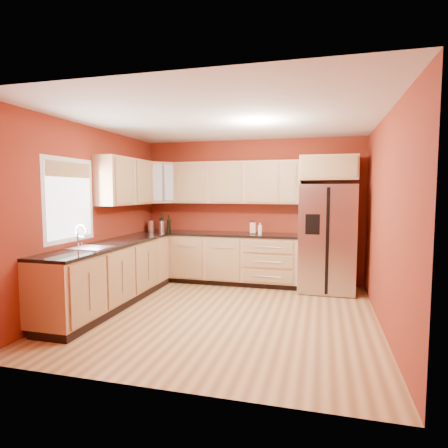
{
  "coord_description": "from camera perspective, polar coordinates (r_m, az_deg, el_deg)",
  "views": [
    {
      "loc": [
        1.27,
        -4.78,
        1.67
      ],
      "look_at": [
        -0.23,
        0.9,
        1.15
      ],
      "focal_mm": 30.0,
      "sensor_mm": 36.0,
      "label": 1
    }
  ],
  "objects": [
    {
      "name": "floor",
      "position": [
        5.22,
        -0.08,
        -13.61
      ],
      "size": [
        4.0,
        4.0,
        0.0
      ],
      "primitive_type": "plane",
      "color": "#956539",
      "rests_on": "ground"
    },
    {
      "name": "ceiling",
      "position": [
        5.03,
        -0.09,
        15.69
      ],
      "size": [
        4.0,
        4.0,
        0.0
      ],
      "primitive_type": "plane",
      "color": "silver",
      "rests_on": "wall_back"
    },
    {
      "name": "wall_back",
      "position": [
        6.91,
        4.16,
        1.95
      ],
      "size": [
        4.0,
        0.04,
        2.6
      ],
      "primitive_type": "cube",
      "color": "maroon",
      "rests_on": "floor"
    },
    {
      "name": "wall_front",
      "position": [
        3.08,
        -9.66,
        -1.9
      ],
      "size": [
        4.0,
        0.04,
        2.6
      ],
      "primitive_type": "cube",
      "color": "maroon",
      "rests_on": "floor"
    },
    {
      "name": "wall_left",
      "position": [
        5.8,
        -19.55,
        1.09
      ],
      "size": [
        0.04,
        4.0,
        2.6
      ],
      "primitive_type": "cube",
      "color": "maroon",
      "rests_on": "floor"
    },
    {
      "name": "wall_right",
      "position": [
        4.85,
        23.39,
        0.26
      ],
      "size": [
        0.04,
        4.0,
        2.6
      ],
      "primitive_type": "cube",
      "color": "maroon",
      "rests_on": "floor"
    },
    {
      "name": "base_cabinets_back",
      "position": [
        6.84,
        -0.9,
        -5.32
      ],
      "size": [
        2.9,
        0.6,
        0.88
      ],
      "primitive_type": "cube",
      "color": "tan",
      "rests_on": "floor"
    },
    {
      "name": "base_cabinets_left",
      "position": [
        5.76,
        -16.81,
        -7.51
      ],
      "size": [
        0.6,
        2.8,
        0.88
      ],
      "primitive_type": "cube",
      "color": "tan",
      "rests_on": "floor"
    },
    {
      "name": "countertop_back",
      "position": [
        6.77,
        -0.93,
        -1.5
      ],
      "size": [
        2.9,
        0.62,
        0.04
      ],
      "primitive_type": "cube",
      "color": "black",
      "rests_on": "base_cabinets_back"
    },
    {
      "name": "countertop_left",
      "position": [
        5.67,
        -16.84,
        -2.98
      ],
      "size": [
        0.62,
        2.8,
        0.04
      ],
      "primitive_type": "cube",
      "color": "black",
      "rests_on": "base_cabinets_left"
    },
    {
      "name": "upper_cabinets_back",
      "position": [
        6.79,
        1.85,
        6.34
      ],
      "size": [
        2.3,
        0.33,
        0.75
      ],
      "primitive_type": "cube",
      "color": "tan",
      "rests_on": "wall_back"
    },
    {
      "name": "upper_cabinets_left",
      "position": [
        6.32,
        -14.73,
        6.28
      ],
      "size": [
        0.33,
        1.35,
        0.75
      ],
      "primitive_type": "cube",
      "color": "tan",
      "rests_on": "wall_left"
    },
    {
      "name": "corner_upper_cabinet",
      "position": [
        7.09,
        -9.78,
        6.21
      ],
      "size": [
        0.67,
        0.67,
        0.75
      ],
      "primitive_type": "cube",
      "rotation": [
        0.0,
        0.0,
        0.79
      ],
      "color": "tan",
      "rests_on": "wall_back"
    },
    {
      "name": "over_fridge_cabinet",
      "position": [
        6.49,
        15.62,
        8.2
      ],
      "size": [
        0.92,
        0.6,
        0.4
      ],
      "primitive_type": "cube",
      "color": "tan",
      "rests_on": "wall_back"
    },
    {
      "name": "refrigerator",
      "position": [
        6.46,
        15.39,
        -2.09
      ],
      "size": [
        0.9,
        0.75,
        1.78
      ],
      "primitive_type": "cube",
      "color": "silver",
      "rests_on": "floor"
    },
    {
      "name": "window",
      "position": [
        5.38,
        -22.45,
        3.38
      ],
      "size": [
        0.03,
        0.9,
        1.0
      ],
      "primitive_type": "cube",
      "color": "white",
      "rests_on": "wall_left"
    },
    {
      "name": "sink_faucet",
      "position": [
        5.24,
        -19.75,
        -1.83
      ],
      "size": [
        0.5,
        0.42,
        0.3
      ],
      "primitive_type": null,
      "color": "silver",
      "rests_on": "countertop_left"
    },
    {
      "name": "canister_left",
      "position": [
        7.12,
        -9.37,
        -0.29
      ],
      "size": [
        0.14,
        0.14,
        0.2
      ],
      "primitive_type": "cylinder",
      "rotation": [
        0.0,
        0.0,
        0.16
      ],
      "color": "silver",
      "rests_on": "countertop_back"
    },
    {
      "name": "canister_right",
      "position": [
        7.18,
        -11.05,
        -0.27
      ],
      "size": [
        0.16,
        0.16,
        0.2
      ],
      "primitive_type": "cylinder",
      "rotation": [
        0.0,
        0.0,
        0.43
      ],
      "color": "silver",
      "rests_on": "countertop_back"
    },
    {
      "name": "wine_bottle_a",
      "position": [
        7.14,
        -9.48,
        0.34
      ],
      "size": [
        0.09,
        0.09,
        0.35
      ],
      "primitive_type": null,
      "rotation": [
        0.0,
        0.0,
        0.18
      ],
      "color": "black",
      "rests_on": "countertop_back"
    },
    {
      "name": "wine_bottle_b",
      "position": [
        7.04,
        -8.42,
        0.13
      ],
      "size": [
        0.07,
        0.07,
        0.31
      ],
      "primitive_type": null,
      "rotation": [
        0.0,
        0.0,
        0.03
      ],
      "color": "black",
      "rests_on": "countertop_back"
    },
    {
      "name": "knife_block",
      "position": [
        6.65,
        4.38,
        -0.63
      ],
      "size": [
        0.11,
        0.11,
        0.19
      ],
      "primitive_type": "cube",
      "rotation": [
        0.0,
        0.0,
        0.22
      ],
      "color": "tan",
      "rests_on": "countertop_back"
    },
    {
      "name": "soap_dispenser",
      "position": [
        6.52,
        5.5,
        -0.71
      ],
      "size": [
        0.07,
        0.07,
        0.2
      ],
      "primitive_type": "cylinder",
      "rotation": [
        0.0,
        0.0,
        0.04
      ],
      "color": "silver",
      "rests_on": "countertop_back"
    }
  ]
}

